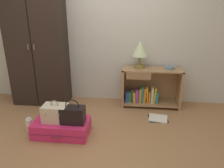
{
  "coord_description": "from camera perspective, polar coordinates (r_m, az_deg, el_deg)",
  "views": [
    {
      "loc": [
        0.55,
        -2.26,
        1.65
      ],
      "look_at": [
        0.23,
        0.76,
        0.55
      ],
      "focal_mm": 34.03,
      "sensor_mm": 36.0,
      "label": 1
    }
  ],
  "objects": [
    {
      "name": "ground_plane",
      "position": [
        2.85,
        -6.39,
        -15.58
      ],
      "size": [
        9.0,
        9.0,
        0.0
      ],
      "primitive_type": "plane",
      "color": "#9E7047"
    },
    {
      "name": "back_wall",
      "position": [
        3.81,
        -2.3,
        14.67
      ],
      "size": [
        6.4,
        0.1,
        2.6
      ],
      "primitive_type": "cube",
      "color": "beige",
      "rests_on": "ground_plane"
    },
    {
      "name": "wardrobe",
      "position": [
        3.88,
        -19.4,
        9.95
      ],
      "size": [
        0.95,
        0.47,
        2.1
      ],
      "color": "black",
      "rests_on": "ground_plane"
    },
    {
      "name": "bookshelf",
      "position": [
        3.76,
        9.84,
        -1.01
      ],
      "size": [
        1.01,
        0.39,
        0.68
      ],
      "color": "#A37A51",
      "rests_on": "ground_plane"
    },
    {
      "name": "table_lamp",
      "position": [
        3.59,
        7.53,
        9.04
      ],
      "size": [
        0.26,
        0.26,
        0.46
      ],
      "color": "olive",
      "rests_on": "bookshelf"
    },
    {
      "name": "bowl",
      "position": [
        3.68,
        15.22,
        4.34
      ],
      "size": [
        0.16,
        0.16,
        0.05
      ],
      "primitive_type": "cylinder",
      "color": "slate",
      "rests_on": "bookshelf"
    },
    {
      "name": "suitcase_large",
      "position": [
        3.04,
        -13.35,
        -11.27
      ],
      "size": [
        0.75,
        0.44,
        0.21
      ],
      "color": "#DB2860",
      "rests_on": "ground_plane"
    },
    {
      "name": "train_case",
      "position": [
        2.95,
        -14.98,
        -7.52
      ],
      "size": [
        0.32,
        0.24,
        0.3
      ],
      "color": "beige",
      "rests_on": "suitcase_large"
    },
    {
      "name": "handbag",
      "position": [
        2.85,
        -10.5,
        -8.09
      ],
      "size": [
        0.31,
        0.18,
        0.34
      ],
      "color": "black",
      "rests_on": "suitcase_large"
    },
    {
      "name": "bottle",
      "position": [
        3.27,
        -21.31,
        -10.05
      ],
      "size": [
        0.08,
        0.08,
        0.2
      ],
      "color": "white",
      "rests_on": "ground_plane"
    },
    {
      "name": "open_book_on_floor",
      "position": [
        3.45,
        12.25,
        -9.0
      ],
      "size": [
        0.32,
        0.29,
        0.02
      ],
      "color": "white",
      "rests_on": "ground_plane"
    }
  ]
}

